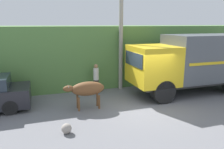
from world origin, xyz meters
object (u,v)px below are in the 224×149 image
brown_cow (87,89)px  utility_pole (121,29)px  pedestrian_on_hill (96,77)px  roadside_rock (66,129)px  cargo_truck (196,61)px

brown_cow → utility_pole: (2.59, 2.49, 2.63)m
pedestrian_on_hill → utility_pole: size_ratio=0.24×
brown_cow → roadside_rock: bearing=-107.6°
pedestrian_on_hill → roadside_rock: (-2.20, -4.25, -0.76)m
roadside_rock → utility_pole: bearing=50.4°
pedestrian_on_hill → utility_pole: bearing=-179.0°
cargo_truck → brown_cow: 6.42m
pedestrian_on_hill → roadside_rock: 4.84m
pedestrian_on_hill → cargo_truck: bearing=151.7°
cargo_truck → roadside_rock: bearing=-157.6°
brown_cow → utility_pole: utility_pole is taller
pedestrian_on_hill → utility_pole: 3.11m
pedestrian_on_hill → utility_pole: (1.61, 0.36, 2.64)m
pedestrian_on_hill → roadside_rock: size_ratio=4.56×
pedestrian_on_hill → brown_cow: bearing=54.0°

